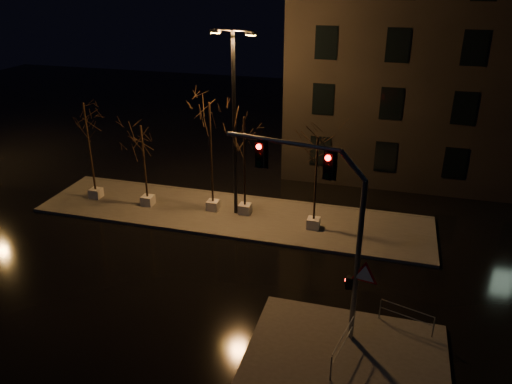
% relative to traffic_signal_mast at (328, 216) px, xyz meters
% --- Properties ---
extents(ground, '(90.00, 90.00, 0.00)m').
position_rel_traffic_signal_mast_xyz_m(ground, '(-6.39, 2.36, -4.89)').
color(ground, black).
rests_on(ground, ground).
extents(median, '(22.00, 5.00, 0.15)m').
position_rel_traffic_signal_mast_xyz_m(median, '(-6.39, 8.36, -4.82)').
color(median, '#46433E').
rests_on(median, ground).
extents(sidewalk_corner, '(7.00, 5.00, 0.15)m').
position_rel_traffic_signal_mast_xyz_m(sidewalk_corner, '(1.11, -1.14, -4.82)').
color(sidewalk_corner, '#46433E').
rests_on(sidewalk_corner, ground).
extents(building, '(25.00, 12.00, 15.00)m').
position_rel_traffic_signal_mast_xyz_m(building, '(7.61, 20.36, 2.61)').
color(building, black).
rests_on(building, ground).
extents(tree_0, '(1.80, 1.80, 5.91)m').
position_rel_traffic_signal_mast_xyz_m(tree_0, '(-14.83, 8.21, -0.26)').
color(tree_0, beige).
rests_on(tree_0, median).
extents(tree_1, '(1.80, 1.80, 4.88)m').
position_rel_traffic_signal_mast_xyz_m(tree_1, '(-11.37, 8.12, -1.04)').
color(tree_1, beige).
rests_on(tree_1, median).
extents(tree_2, '(1.80, 1.80, 6.36)m').
position_rel_traffic_signal_mast_xyz_m(tree_2, '(-7.50, 8.53, 0.08)').
color(tree_2, beige).
rests_on(tree_2, median).
extents(tree_3, '(1.80, 1.80, 5.69)m').
position_rel_traffic_signal_mast_xyz_m(tree_3, '(-5.62, 8.58, -0.43)').
color(tree_3, beige).
rests_on(tree_3, median).
extents(tree_4, '(1.80, 1.80, 5.17)m').
position_rel_traffic_signal_mast_xyz_m(tree_4, '(-1.64, 7.90, -0.82)').
color(tree_4, beige).
rests_on(tree_4, median).
extents(traffic_signal_mast, '(5.81, 1.27, 7.22)m').
position_rel_traffic_signal_mast_xyz_m(traffic_signal_mast, '(0.00, 0.00, 0.00)').
color(traffic_signal_mast, slate).
rests_on(traffic_signal_mast, sidewalk_corner).
extents(streetlight_main, '(2.46, 0.78, 9.88)m').
position_rel_traffic_signal_mast_xyz_m(streetlight_main, '(-6.13, 8.51, 0.96)').
color(streetlight_main, black).
rests_on(streetlight_main, median).
extents(guard_rail_a, '(2.00, 0.66, 0.90)m').
position_rel_traffic_signal_mast_xyz_m(guard_rail_a, '(3.09, 0.86, -4.16)').
color(guard_rail_a, slate).
rests_on(guard_rail_a, sidewalk_corner).
extents(guard_rail_b, '(0.54, 2.25, 1.09)m').
position_rel_traffic_signal_mast_xyz_m(guard_rail_b, '(0.97, -1.51, -4.04)').
color(guard_rail_b, slate).
rests_on(guard_rail_b, sidewalk_corner).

